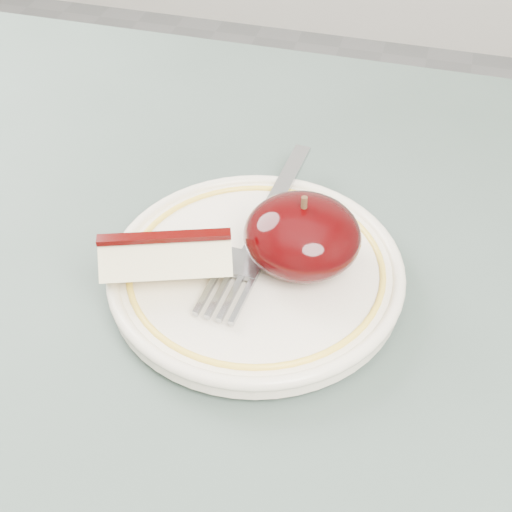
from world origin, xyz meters
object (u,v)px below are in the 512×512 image
(table, at_px, (96,475))
(plate, at_px, (256,271))
(fork, at_px, (261,227))
(apple_half, at_px, (302,236))

(table, distance_m, plate, 0.17)
(fork, bearing_deg, plate, -166.42)
(table, distance_m, fork, 0.20)
(plate, relative_size, fork, 1.03)
(table, height_order, fork, fork)
(table, height_order, plate, plate)
(plate, xyz_separation_m, apple_half, (0.03, 0.01, 0.03))
(apple_half, bearing_deg, plate, -155.85)
(plate, distance_m, apple_half, 0.04)
(apple_half, bearing_deg, table, -129.29)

